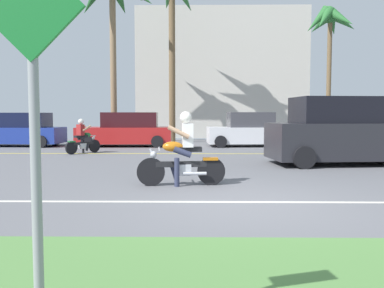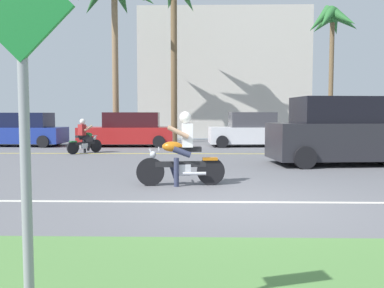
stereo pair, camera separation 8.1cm
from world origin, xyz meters
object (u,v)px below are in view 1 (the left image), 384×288
at_px(palm_tree_2, 330,27).
at_px(street_sign, 34,121).
at_px(parked_car_2, 247,131).
at_px(parked_car_3, 355,131).
at_px(motorcyclist_distant, 83,139).
at_px(parked_car_0, 18,131).
at_px(suv_nearby, 347,132).
at_px(parked_car_1, 126,131).
at_px(motorcyclist, 182,154).

bearing_deg(palm_tree_2, street_sign, -111.50).
bearing_deg(street_sign, parked_car_2, 79.33).
relative_size(parked_car_3, palm_tree_2, 0.52).
height_order(parked_car_2, motorcyclist_distant, parked_car_2).
height_order(parked_car_0, palm_tree_2, palm_tree_2).
height_order(suv_nearby, parked_car_0, suv_nearby).
bearing_deg(parked_car_1, street_sign, -81.83).
distance_m(motorcyclist, parked_car_1, 11.24).
relative_size(suv_nearby, motorcyclist_distant, 3.62).
xyz_separation_m(parked_car_0, parked_car_3, (16.53, 1.49, -0.07)).
bearing_deg(palm_tree_2, motorcyclist_distant, -150.78).
distance_m(motorcyclist, motorcyclist_distant, 8.36).
bearing_deg(parked_car_2, motorcyclist_distant, -152.09).
distance_m(parked_car_2, street_sign, 17.62).
distance_m(parked_car_1, parked_car_2, 5.74).
bearing_deg(suv_nearby, motorcyclist, -141.68).
relative_size(parked_car_2, palm_tree_2, 0.51).
bearing_deg(suv_nearby, parked_car_1, 138.82).
height_order(parked_car_2, parked_car_3, parked_car_2).
bearing_deg(motorcyclist_distant, suv_nearby, -20.53).
height_order(suv_nearby, parked_car_2, suv_nearby).
bearing_deg(motorcyclist_distant, parked_car_2, 27.91).
bearing_deg(street_sign, suv_nearby, 62.00).
relative_size(suv_nearby, parked_car_3, 1.30).
height_order(motorcyclist_distant, street_sign, street_sign).
bearing_deg(motorcyclist, suv_nearby, 38.32).
distance_m(suv_nearby, palm_tree_2, 11.36).
distance_m(palm_tree_2, street_sign, 22.11).
distance_m(parked_car_2, motorcyclist_distant, 7.73).
distance_m(suv_nearby, parked_car_3, 9.05).
bearing_deg(parked_car_2, motorcyclist, -103.80).
bearing_deg(motorcyclist, street_sign, -95.26).
bearing_deg(parked_car_3, street_sign, -115.37).
height_order(parked_car_0, motorcyclist_distant, parked_car_0).
xyz_separation_m(parked_car_2, street_sign, (-3.26, -17.30, 0.74)).
bearing_deg(palm_tree_2, parked_car_1, -164.62).
xyz_separation_m(suv_nearby, parked_car_1, (-7.95, 6.96, -0.24)).
height_order(suv_nearby, parked_car_3, suv_nearby).
distance_m(parked_car_2, parked_car_3, 5.77).
relative_size(motorcyclist, motorcyclist_distant, 1.40).
bearing_deg(street_sign, parked_car_3, 64.63).
xyz_separation_m(parked_car_0, motorcyclist_distant, (4.10, -3.51, -0.17)).
relative_size(parked_car_1, palm_tree_2, 0.62).
xyz_separation_m(motorcyclist, suv_nearby, (4.88, 3.86, 0.32)).
bearing_deg(parked_car_3, motorcyclist_distant, -158.08).
bearing_deg(palm_tree_2, motorcyclist, -118.20).
distance_m(suv_nearby, parked_car_0, 14.85).
xyz_separation_m(parked_car_2, palm_tree_2, (4.66, 2.81, 5.40)).
relative_size(parked_car_3, motorcyclist_distant, 2.78).
bearing_deg(parked_car_0, parked_car_2, 0.56).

